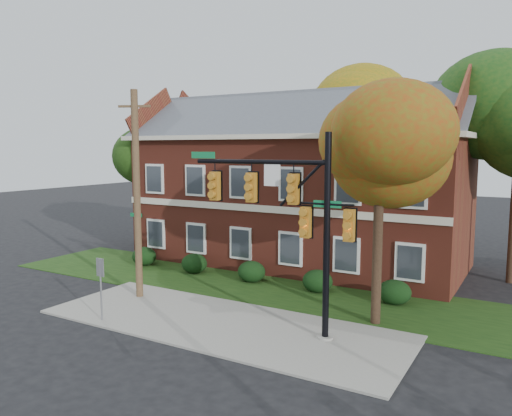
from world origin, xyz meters
The scene contains 15 objects.
ground centered at (0.00, 0.00, 0.00)m, with size 120.00×120.00×0.00m, color black.
sidewalk centered at (0.00, 1.00, 0.04)m, with size 14.00×5.00×0.08m, color gray.
grass_strip centered at (0.00, 6.00, 0.02)m, with size 30.00×6.00×0.04m, color #193811.
apartment_building centered at (-2.00, 11.95, 4.99)m, with size 18.80×8.80×9.74m.
hedge_far_left centered at (-9.00, 6.70, 0.53)m, with size 1.40×1.26×1.05m, color black.
hedge_left centered at (-5.50, 6.70, 0.53)m, with size 1.40×1.26×1.05m, color black.
hedge_center centered at (-2.00, 6.70, 0.53)m, with size 1.40×1.26×1.05m, color black.
hedge_right centered at (1.50, 6.70, 0.53)m, with size 1.40×1.26×1.05m, color black.
hedge_far_right centered at (5.00, 6.70, 0.53)m, with size 1.40×1.26×1.05m, color black.
tree_near_right centered at (5.22, 3.87, 6.67)m, with size 4.50×4.25×8.58m.
tree_left_rear centered at (-11.73, 10.84, 6.68)m, with size 5.40×5.10×8.88m.
tree_far_rear centered at (-0.66, 19.79, 8.84)m, with size 6.84×6.46×11.52m.
traffic_signal centered at (2.73, 1.43, 4.40)m, with size 6.35×0.68×7.09m.
utility_pole centered at (-4.94, 2.00, 4.57)m, with size 1.33×0.64×9.00m.
sign_post centered at (-4.05, -0.99, 1.67)m, with size 0.36×0.07×2.45m.
Camera 1 is at (10.18, -13.88, 6.56)m, focal length 35.00 mm.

